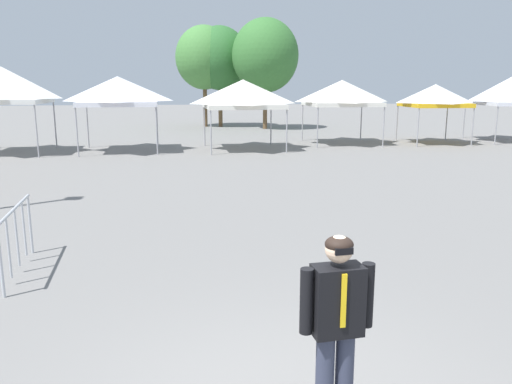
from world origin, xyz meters
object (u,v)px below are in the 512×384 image
Objects in this scene: tree_behind_tents_left at (220,58)px; crowd_barrier_mid_lot at (16,228)px; canopy_tent_left_of_center at (243,94)px; canopy_tent_behind_left at (118,91)px; tree_behind_tents_right at (204,58)px; canopy_tent_behind_center at (435,96)px; tree_behind_tents_center at (265,56)px; canopy_tent_far_left at (342,93)px; person_foreground at (336,321)px; canopy_tent_far_right at (3,85)px.

crowd_barrier_mid_lot is (-4.83, -27.96, -3.90)m from tree_behind_tents_left.
canopy_tent_left_of_center is 1.73× the size of crowd_barrier_mid_lot.
tree_behind_tents_left reaches higher than canopy_tent_behind_left.
canopy_tent_behind_center is at bearing -46.49° from tree_behind_tents_right.
crowd_barrier_mid_lot is at bearing -106.58° from tree_behind_tents_center.
crowd_barrier_mid_lot is at bearing -108.73° from canopy_tent_left_of_center.
tree_behind_tents_right is (-11.09, 11.69, 2.32)m from canopy_tent_behind_center.
canopy_tent_far_left is at bearing -60.11° from tree_behind_tents_right.
canopy_tent_behind_center is (15.23, 1.14, -0.27)m from canopy_tent_behind_left.
canopy_tent_behind_left is 2.00× the size of person_foreground.
tree_behind_tents_center reaches higher than tree_behind_tents_left.
person_foreground is (4.32, -19.59, -1.61)m from canopy_tent_behind_left.
person_foreground is at bearing -97.01° from tree_behind_tents_center.
tree_behind_tents_left is at bearing 80.19° from crowd_barrier_mid_lot.
tree_behind_tents_center is 3.40× the size of crowd_barrier_mid_lot.
canopy_tent_left_of_center is at bearing 0.61° from canopy_tent_far_right.
person_foreground is 30.55m from tree_behind_tents_center.
canopy_tent_behind_center is (4.64, -0.47, -0.13)m from canopy_tent_far_left.
person_foreground is 32.62m from tree_behind_tents_right.
canopy_tent_far_left is 0.48× the size of tree_behind_tents_center.
canopy_tent_far_left is 12.53m from tree_behind_tents_left.
canopy_tent_far_left is at bearing 174.27° from canopy_tent_behind_center.
person_foreground is at bearing -91.54° from tree_behind_tents_left.
tree_behind_tents_right reaches higher than canopy_tent_far_right.
canopy_tent_behind_center is 12.06m from tree_behind_tents_center.
crowd_barrier_mid_lot is at bearing -132.24° from canopy_tent_behind_center.
crowd_barrier_mid_lot is (0.35, -15.24, -1.89)m from canopy_tent_behind_left.
canopy_tent_behind_center is 22.19m from crowd_barrier_mid_lot.
tree_behind_tents_left reaches higher than canopy_tent_behind_center.
canopy_tent_far_right is 1.01× the size of canopy_tent_left_of_center.
canopy_tent_behind_left is at bearing 1.87° from canopy_tent_far_right.
canopy_tent_behind_left is at bearing 179.52° from canopy_tent_left_of_center.
tree_behind_tents_center is (12.76, 10.67, 1.83)m from canopy_tent_far_right.
tree_behind_tents_center is at bearing 52.67° from canopy_tent_behind_left.
canopy_tent_behind_center is at bearing 3.71° from canopy_tent_far_right.
canopy_tent_far_left reaches higher than canopy_tent_behind_center.
tree_behind_tents_right reaches higher than crowd_barrier_mid_lot.
canopy_tent_behind_left is (4.74, 0.15, -0.26)m from canopy_tent_far_right.
tree_behind_tents_right is (-1.37, 12.88, 2.18)m from canopy_tent_left_of_center.
tree_behind_tents_left is at bearing 52.34° from canopy_tent_far_right.
tree_behind_tents_center is (8.02, 10.51, 2.09)m from canopy_tent_behind_left.
person_foreground is at bearing -47.61° from crowd_barrier_mid_lot.
tree_behind_tents_right is 3.27× the size of crowd_barrier_mid_lot.
canopy_tent_far_right is 1.08× the size of canopy_tent_far_left.
canopy_tent_far_left is 9.53m from tree_behind_tents_center.
person_foreground is at bearing -77.57° from canopy_tent_behind_left.
tree_behind_tents_right reaches higher than tree_behind_tents_left.
tree_behind_tents_right is 1.06m from tree_behind_tents_left.
tree_behind_tents_right is at bearing 55.63° from canopy_tent_far_right.
tree_behind_tents_center reaches higher than tree_behind_tents_right.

